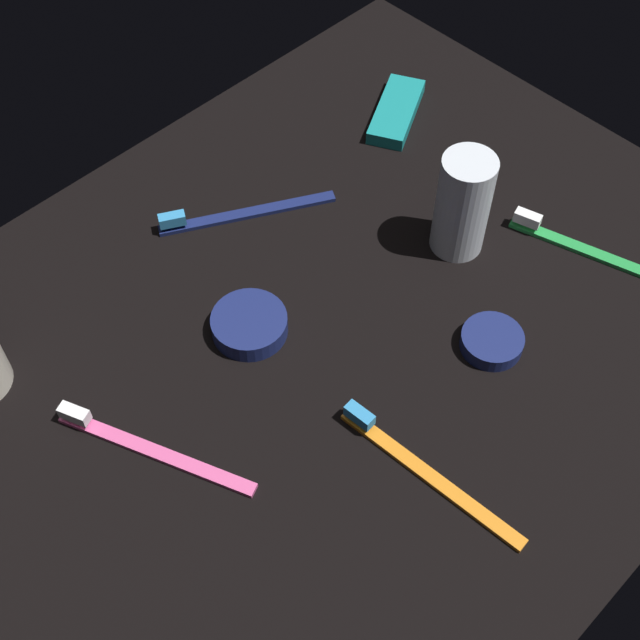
# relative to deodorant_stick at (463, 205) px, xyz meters

# --- Properties ---
(ground_plane) EXTENTS (0.84, 0.64, 0.01)m
(ground_plane) POSITION_rel_deodorant_stick_xyz_m (-0.18, 0.01, -0.06)
(ground_plane) COLOR black
(deodorant_stick) EXTENTS (0.05, 0.05, 0.11)m
(deodorant_stick) POSITION_rel_deodorant_stick_xyz_m (0.00, 0.00, 0.00)
(deodorant_stick) COLOR silver
(deodorant_stick) RESTS_ON ground_plane
(toothbrush_orange) EXTENTS (0.03, 0.18, 0.02)m
(toothbrush_orange) POSITION_rel_deodorant_stick_xyz_m (-0.21, -0.14, -0.05)
(toothbrush_orange) COLOR orange
(toothbrush_orange) RESTS_ON ground_plane
(toothbrush_pink) EXTENTS (0.08, 0.17, 0.02)m
(toothbrush_pink) POSITION_rel_deodorant_stick_xyz_m (-0.36, 0.03, -0.05)
(toothbrush_pink) COLOR #E55999
(toothbrush_pink) RESTS_ON ground_plane
(toothbrush_green) EXTENTS (0.06, 0.18, 0.02)m
(toothbrush_green) POSITION_rel_deodorant_stick_xyz_m (0.08, -0.10, -0.05)
(toothbrush_green) COLOR green
(toothbrush_green) RESTS_ON ground_plane
(toothbrush_navy) EXTENTS (0.16, 0.10, 0.02)m
(toothbrush_navy) POSITION_rel_deodorant_stick_xyz_m (-0.13, 0.18, -0.05)
(toothbrush_navy) COLOR navy
(toothbrush_navy) RESTS_ON ground_plane
(snack_bar_teal) EXTENTS (0.11, 0.08, 0.01)m
(snack_bar_teal) POSITION_rel_deodorant_stick_xyz_m (0.09, 0.17, -0.05)
(snack_bar_teal) COLOR teal
(snack_bar_teal) RESTS_ON ground_plane
(cream_tin_left) EXTENTS (0.07, 0.07, 0.02)m
(cream_tin_left) POSITION_rel_deodorant_stick_xyz_m (-0.21, 0.06, -0.04)
(cream_tin_left) COLOR navy
(cream_tin_left) RESTS_ON ground_plane
(cream_tin_right) EXTENTS (0.06, 0.06, 0.02)m
(cream_tin_right) POSITION_rel_deodorant_stick_xyz_m (-0.07, -0.10, -0.05)
(cream_tin_right) COLOR navy
(cream_tin_right) RESTS_ON ground_plane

